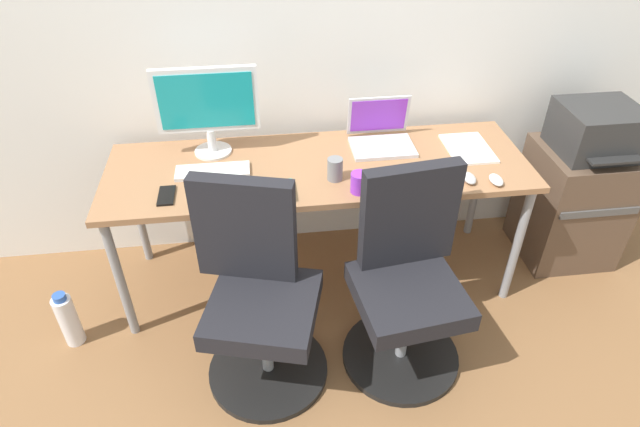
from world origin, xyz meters
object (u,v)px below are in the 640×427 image
at_px(office_chair_left, 258,297).
at_px(desktop_monitor, 207,105).
at_px(side_cabinet, 572,203).
at_px(coffee_mug, 360,183).
at_px(office_chair_right, 407,283).
at_px(open_laptop, 381,134).
at_px(printer, 597,130).
at_px(water_bottle_on_floor, 68,320).

distance_m(office_chair_left, desktop_monitor, 0.92).
distance_m(office_chair_left, side_cabinet, 1.84).
bearing_deg(coffee_mug, side_cabinet, 12.93).
distance_m(office_chair_right, open_laptop, 0.78).
bearing_deg(printer, open_laptop, 173.87).
relative_size(side_cabinet, open_laptop, 2.15).
bearing_deg(water_bottle_on_floor, office_chair_right, -8.75).
height_order(office_chair_left, side_cabinet, office_chair_left).
relative_size(printer, water_bottle_on_floor, 1.29).
xyz_separation_m(office_chair_left, water_bottle_on_floor, (-0.90, 0.24, -0.28)).
bearing_deg(office_chair_left, printer, 18.64).
bearing_deg(side_cabinet, water_bottle_on_floor, -172.50).
height_order(office_chair_right, desktop_monitor, desktop_monitor).
bearing_deg(open_laptop, printer, -6.13).
bearing_deg(water_bottle_on_floor, printer, 7.48).
xyz_separation_m(water_bottle_on_floor, desktop_monitor, (0.73, 0.48, 0.82)).
relative_size(water_bottle_on_floor, desktop_monitor, 0.65).
height_order(office_chair_left, open_laptop, open_laptop).
bearing_deg(office_chair_right, desktop_monitor, 138.48).
height_order(water_bottle_on_floor, open_laptop, open_laptop).
bearing_deg(printer, coffee_mug, -167.12).
bearing_deg(desktop_monitor, open_laptop, -1.51).
xyz_separation_m(office_chair_left, desktop_monitor, (-0.17, 0.72, 0.55)).
xyz_separation_m(office_chair_right, water_bottle_on_floor, (-1.54, 0.24, -0.28)).
xyz_separation_m(side_cabinet, coffee_mug, (-1.26, -0.29, 0.43)).
bearing_deg(open_laptop, coffee_mug, -114.32).
relative_size(side_cabinet, coffee_mug, 7.25).
height_order(desktop_monitor, open_laptop, desktop_monitor).
relative_size(office_chair_left, printer, 2.35).
xyz_separation_m(office_chair_right, coffee_mug, (-0.17, 0.30, 0.34)).
distance_m(office_chair_left, water_bottle_on_floor, 0.97).
relative_size(office_chair_left, water_bottle_on_floor, 3.03).
height_order(side_cabinet, coffee_mug, coffee_mug).
bearing_deg(printer, office_chair_left, -161.36).
bearing_deg(office_chair_left, water_bottle_on_floor, 165.12).
distance_m(desktop_monitor, coffee_mug, 0.80).
relative_size(water_bottle_on_floor, open_laptop, 1.00).
bearing_deg(office_chair_right, water_bottle_on_floor, 171.25).
relative_size(side_cabinet, printer, 1.67).
distance_m(office_chair_right, side_cabinet, 1.25).
distance_m(side_cabinet, water_bottle_on_floor, 2.67).
bearing_deg(office_chair_right, coffee_mug, 119.47).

